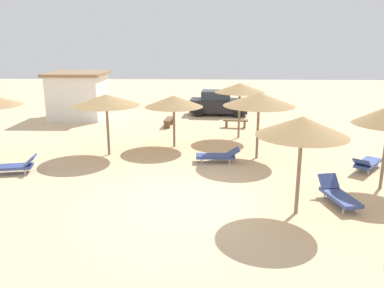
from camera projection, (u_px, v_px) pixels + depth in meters
The scene contains 14 objects.
ground_plane at pixel (189, 202), 13.22m from camera, with size 80.00×80.00×0.00m, color #DBBA8C.
parasol_1 at pixel (302, 127), 11.65m from camera, with size 2.75×2.75×3.08m.
parasol_5 at pixel (259, 99), 17.36m from camera, with size 3.18×3.18×2.99m.
parasol_6 at pixel (174, 101), 19.33m from camera, with size 2.88×2.88×2.59m.
parasol_7 at pixel (240, 88), 21.01m from camera, with size 2.69×2.69×2.99m.
parasol_8 at pixel (106, 100), 17.90m from camera, with size 3.06×3.06×2.84m.
lounger_0 at pixel (367, 163), 16.29m from camera, with size 1.70×1.88×0.67m.
lounger_1 at pixel (338, 194), 13.01m from camera, with size 1.01×1.96×0.77m.
lounger_4 at pixel (14, 166), 15.91m from camera, with size 1.97×1.01×0.73m.
lounger_5 at pixel (219, 155), 17.34m from camera, with size 1.93×0.70×0.66m.
bench_0 at pixel (236, 122), 24.06m from camera, with size 1.54×0.61×0.49m.
bench_1 at pixel (169, 121), 24.40m from camera, with size 0.53×1.53×0.49m.
parked_car at pixel (218, 103), 27.92m from camera, with size 4.12×2.22×1.72m.
beach_cabana at pixel (79, 95), 26.74m from camera, with size 3.76×3.78×3.09m.
Camera 1 is at (0.49, -12.25, 5.32)m, focal length 36.94 mm.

